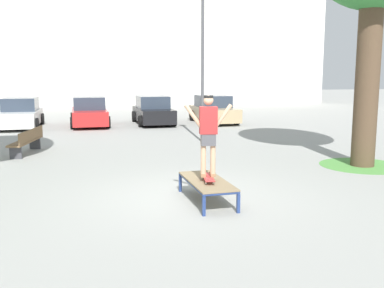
% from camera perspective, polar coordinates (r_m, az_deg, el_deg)
% --- Properties ---
extents(ground_plane, '(120.00, 120.00, 0.00)m').
position_cam_1_polar(ground_plane, '(9.84, -0.47, -6.77)').
color(ground_plane, '#999993').
extents(building_facade, '(40.74, 4.00, 10.57)m').
position_cam_1_polar(building_facade, '(39.46, -12.70, 12.60)').
color(building_facade, silver).
rests_on(building_facade, ground).
extents(skate_box, '(0.87, 1.94, 0.46)m').
position_cam_1_polar(skate_box, '(9.39, 1.93, -4.94)').
color(skate_box, navy).
rests_on(skate_box, ground).
extents(skateboard, '(0.30, 0.82, 0.09)m').
position_cam_1_polar(skateboard, '(9.29, 2.07, -4.31)').
color(skateboard, '#B23333').
rests_on(skateboard, skate_box).
extents(skater, '(1.00, 0.32, 1.69)m').
position_cam_1_polar(skater, '(9.11, 2.10, 1.79)').
color(skater, tan).
rests_on(skater, skateboard).
extents(grass_patch_near_right, '(2.45, 2.45, 0.01)m').
position_cam_1_polar(grass_patch_near_right, '(14.01, 20.99, -2.59)').
color(grass_patch_near_right, '#519342').
rests_on(grass_patch_near_right, ground).
extents(car_white, '(1.97, 4.23, 1.50)m').
position_cam_1_polar(car_white, '(23.78, -21.13, 3.62)').
color(car_white, silver).
rests_on(car_white, ground).
extents(car_red, '(2.05, 4.27, 1.50)m').
position_cam_1_polar(car_red, '(23.68, -13.05, 3.98)').
color(car_red, red).
rests_on(car_red, ground).
extents(car_black, '(2.05, 4.27, 1.50)m').
position_cam_1_polar(car_black, '(23.99, -5.03, 4.24)').
color(car_black, black).
rests_on(car_black, ground).
extents(car_tan, '(2.11, 4.30, 1.50)m').
position_cam_1_polar(car_tan, '(24.53, 2.77, 4.37)').
color(car_tan, tan).
rests_on(car_tan, ground).
extents(park_bench, '(0.86, 2.44, 0.83)m').
position_cam_1_polar(park_bench, '(15.96, -20.40, 0.42)').
color(park_bench, brown).
rests_on(park_bench, ground).
extents(light_post, '(0.36, 0.36, 5.83)m').
position_cam_1_polar(light_post, '(17.49, 1.38, 12.78)').
color(light_post, '#4C4C51').
rests_on(light_post, ground).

